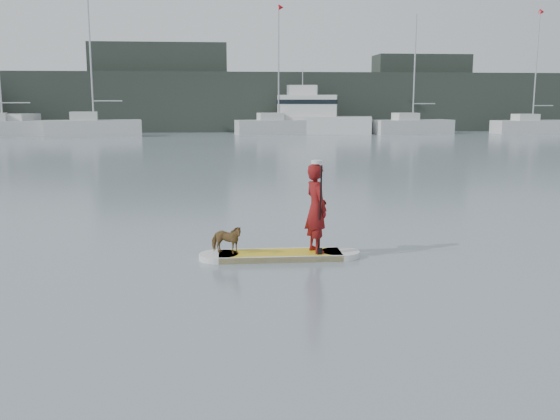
{
  "coord_description": "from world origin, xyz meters",
  "views": [
    {
      "loc": [
        -3.7,
        -13.41,
        3.18
      ],
      "look_at": [
        -2.54,
        -1.07,
        1.0
      ],
      "focal_mm": 40.0,
      "sensor_mm": 36.0,
      "label": 1
    }
  ],
  "objects": [
    {
      "name": "sailboat_d",
      "position": [
        1.69,
        46.05,
        0.85
      ],
      "size": [
        8.37,
        3.76,
        11.9
      ],
      "rotation": [
        0.0,
        0.0,
        0.16
      ],
      "color": "silver",
      "rests_on": "ground"
    },
    {
      "name": "paddleboard",
      "position": [
        -2.54,
        -1.07,
        0.06
      ],
      "size": [
        3.3,
        0.81,
        0.12
      ],
      "rotation": [
        0.0,
        0.0,
        -0.01
      ],
      "color": "gold",
      "rests_on": "ground"
    },
    {
      "name": "dog",
      "position": [
        -3.63,
        -1.06,
        0.41
      ],
      "size": [
        0.76,
        0.55,
        0.58
      ],
      "primitive_type": "imported",
      "rotation": [
        0.0,
        0.0,
        1.18
      ],
      "color": "brown",
      "rests_on": "paddleboard"
    },
    {
      "name": "shore_mass",
      "position": [
        0.0,
        53.0,
        3.0
      ],
      "size": [
        90.0,
        6.0,
        6.0
      ],
      "primitive_type": "cube",
      "color": "#212924",
      "rests_on": "ground"
    },
    {
      "name": "shore_building_east",
      "position": [
        18.0,
        54.0,
        4.0
      ],
      "size": [
        10.0,
        4.0,
        8.0
      ],
      "primitive_type": "cube",
      "color": "#212924",
      "rests_on": "ground"
    },
    {
      "name": "sailboat_b",
      "position": [
        -23.09,
        44.49,
        0.88
      ],
      "size": [
        8.87,
        4.29,
        12.67
      ],
      "rotation": [
        0.0,
        0.0,
        0.21
      ],
      "color": "silver",
      "rests_on": "ground"
    },
    {
      "name": "white_cap",
      "position": [
        -1.8,
        -1.07,
        1.97
      ],
      "size": [
        0.22,
        0.22,
        0.07
      ],
      "primitive_type": "cylinder",
      "color": "silver",
      "rests_on": "paddler"
    },
    {
      "name": "sailboat_c",
      "position": [
        -14.95,
        43.38,
        0.87
      ],
      "size": [
        8.47,
        3.9,
        11.71
      ],
      "rotation": [
        0.0,
        0.0,
        0.15
      ],
      "color": "silver",
      "rests_on": "ground"
    },
    {
      "name": "ground",
      "position": [
        0.0,
        0.0,
        0.0
      ],
      "size": [
        140.0,
        140.0,
        0.0
      ],
      "primitive_type": "plane",
      "color": "slate",
      "rests_on": "ground"
    },
    {
      "name": "sailboat_f",
      "position": [
        26.73,
        45.78,
        0.79
      ],
      "size": [
        8.04,
        3.09,
        11.75
      ],
      "rotation": [
        0.0,
        0.0,
        0.1
      ],
      "color": "silver",
      "rests_on": "ground"
    },
    {
      "name": "motor_yacht_a",
      "position": [
        5.18,
        46.64,
        1.71
      ],
      "size": [
        10.58,
        5.14,
        6.09
      ],
      "rotation": [
        0.0,
        0.0,
        -0.21
      ],
      "color": "silver",
      "rests_on": "ground"
    },
    {
      "name": "paddle",
      "position": [
        -1.76,
        -1.33,
        0.8
      ],
      "size": [
        0.1,
        0.3,
        2.0
      ],
      "rotation": [
        0.0,
        0.0,
        -0.01
      ],
      "color": "black",
      "rests_on": "ground"
    },
    {
      "name": "shore_building_west",
      "position": [
        -10.0,
        54.0,
        4.5
      ],
      "size": [
        14.0,
        4.0,
        9.0
      ],
      "primitive_type": "cube",
      "color": "#212924",
      "rests_on": "ground"
    },
    {
      "name": "paddler",
      "position": [
        -1.8,
        -1.07,
        1.03
      ],
      "size": [
        0.61,
        0.76,
        1.81
      ],
      "primitive_type": "imported",
      "rotation": [
        0.0,
        0.0,
        1.87
      ],
      "color": "maroon",
      "rests_on": "paddleboard"
    },
    {
      "name": "sailboat_e",
      "position": [
        14.52,
        45.3,
        0.79
      ],
      "size": [
        7.97,
        3.75,
        11.1
      ],
      "rotation": [
        0.0,
        0.0,
        0.17
      ],
      "color": "silver",
      "rests_on": "ground"
    }
  ]
}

